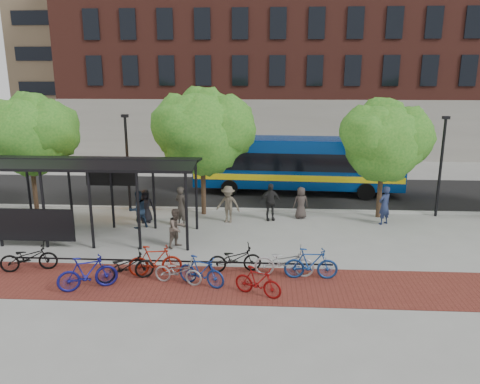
# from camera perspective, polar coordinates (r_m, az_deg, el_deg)

# --- Properties ---
(ground) EXTENTS (160.00, 160.00, 0.00)m
(ground) POSITION_cam_1_polar(r_m,az_deg,el_deg) (21.28, 2.46, -5.43)
(ground) COLOR #9E9E99
(ground) RESTS_ON ground
(asphalt_street) EXTENTS (160.00, 8.00, 0.01)m
(asphalt_street) POSITION_cam_1_polar(r_m,az_deg,el_deg) (28.93, 2.72, -0.01)
(asphalt_street) COLOR black
(asphalt_street) RESTS_ON ground
(curb) EXTENTS (160.00, 0.25, 0.12)m
(curb) POSITION_cam_1_polar(r_m,az_deg,el_deg) (25.06, 2.61, -2.18)
(curb) COLOR #B7B7B2
(curb) RESTS_ON ground
(brick_strip) EXTENTS (24.00, 3.00, 0.01)m
(brick_strip) POSITION_cam_1_polar(r_m,az_deg,el_deg) (16.82, -4.78, -11.08)
(brick_strip) COLOR maroon
(brick_strip) RESTS_ON ground
(bike_rack_rail) EXTENTS (12.00, 0.05, 0.95)m
(bike_rack_rail) POSITION_cam_1_polar(r_m,az_deg,el_deg) (17.84, -8.58, -9.65)
(bike_rack_rail) COLOR black
(bike_rack_rail) RESTS_ON ground
(building_brick) EXTENTS (55.00, 14.00, 20.00)m
(building_brick) POSITION_cam_1_polar(r_m,az_deg,el_deg) (47.11, 16.00, 17.32)
(building_brick) COLOR brown
(building_brick) RESTS_ON ground
(building_tower) EXTENTS (22.00, 22.00, 30.00)m
(building_tower) POSITION_cam_1_polar(r_m,az_deg,el_deg) (62.65, -12.62, 21.29)
(building_tower) COLOR #7A664C
(building_tower) RESTS_ON ground
(bus_shelter) EXTENTS (10.60, 3.07, 3.60)m
(bus_shelter) POSITION_cam_1_polar(r_m,az_deg,el_deg) (21.67, -19.53, 2.35)
(bus_shelter) COLOR black
(bus_shelter) RESTS_ON ground
(tree_a) EXTENTS (4.90, 4.00, 6.18)m
(tree_a) POSITION_cam_1_polar(r_m,az_deg,el_deg) (26.50, -24.19, 6.72)
(tree_a) COLOR #382619
(tree_a) RESTS_ON ground
(tree_b) EXTENTS (5.15, 4.20, 6.47)m
(tree_b) POSITION_cam_1_polar(r_m,az_deg,el_deg) (23.73, -4.38, 7.71)
(tree_b) COLOR #382619
(tree_b) RESTS_ON ground
(tree_c) EXTENTS (4.66, 3.80, 5.92)m
(tree_c) POSITION_cam_1_polar(r_m,az_deg,el_deg) (24.29, 17.30, 6.29)
(tree_c) COLOR #382619
(tree_c) RESTS_ON ground
(lamp_post_left) EXTENTS (0.35, 0.20, 5.12)m
(lamp_post_left) POSITION_cam_1_polar(r_m,az_deg,el_deg) (25.10, -13.56, 3.77)
(lamp_post_left) COLOR black
(lamp_post_left) RESTS_ON ground
(lamp_post_right) EXTENTS (0.35, 0.20, 5.12)m
(lamp_post_right) POSITION_cam_1_polar(r_m,az_deg,el_deg) (25.58, 23.30, 3.18)
(lamp_post_right) COLOR black
(lamp_post_right) RESTS_ON ground
(bus) EXTENTS (12.56, 3.46, 3.36)m
(bus) POSITION_cam_1_polar(r_m,az_deg,el_deg) (28.64, 6.99, 3.69)
(bus) COLOR navy
(bus) RESTS_ON ground
(bike_0) EXTENTS (2.15, 1.25, 1.07)m
(bike_0) POSITION_cam_1_polar(r_m,az_deg,el_deg) (19.26, -24.36, -7.27)
(bike_0) COLOR black
(bike_0) RESTS_ON ground
(bike_3) EXTENTS (2.06, 1.36, 1.21)m
(bike_3) POSITION_cam_1_polar(r_m,az_deg,el_deg) (16.94, -18.10, -9.36)
(bike_3) COLOR navy
(bike_3) RESTS_ON ground
(bike_4) EXTENTS (2.16, 1.51, 1.08)m
(bike_4) POSITION_cam_1_polar(r_m,az_deg,el_deg) (17.28, -13.85, -8.81)
(bike_4) COLOR black
(bike_4) RESTS_ON ground
(bike_5) EXTENTS (2.01, 0.85, 1.17)m
(bike_5) POSITION_cam_1_polar(r_m,az_deg,el_deg) (17.41, -10.31, -8.25)
(bike_5) COLOR maroon
(bike_5) RESTS_ON ground
(bike_6) EXTENTS (1.87, 1.01, 0.93)m
(bike_6) POSITION_cam_1_polar(r_m,az_deg,el_deg) (16.73, -7.56, -9.56)
(bike_6) COLOR #979799
(bike_6) RESTS_ON ground
(bike_7) EXTENTS (1.86, 1.17, 1.08)m
(bike_7) POSITION_cam_1_polar(r_m,az_deg,el_deg) (16.46, -4.74, -9.60)
(bike_7) COLOR navy
(bike_7) RESTS_ON ground
(bike_8) EXTENTS (2.07, 1.04, 1.04)m
(bike_8) POSITION_cam_1_polar(r_m,az_deg,el_deg) (17.51, -0.64, -8.11)
(bike_8) COLOR black
(bike_8) RESTS_ON ground
(bike_9) EXTENTS (1.74, 1.12, 1.01)m
(bike_9) POSITION_cam_1_polar(r_m,az_deg,el_deg) (15.75, 2.20, -10.85)
(bike_9) COLOR maroon
(bike_9) RESTS_ON ground
(bike_10) EXTENTS (2.20, 0.85, 1.14)m
(bike_10) POSITION_cam_1_polar(r_m,az_deg,el_deg) (17.19, 5.42, -8.43)
(bike_10) COLOR #AFAFB1
(bike_10) RESTS_ON ground
(bike_11) EXTENTS (1.93, 0.55, 1.16)m
(bike_11) POSITION_cam_1_polar(r_m,az_deg,el_deg) (17.10, 8.64, -8.63)
(bike_11) COLOR navy
(bike_11) RESTS_ON ground
(pedestrian_0) EXTENTS (0.91, 0.69, 1.66)m
(pedestrian_0) POSITION_cam_1_polar(r_m,az_deg,el_deg) (23.43, -11.43, -1.69)
(pedestrian_0) COLOR black
(pedestrian_0) RESTS_ON ground
(pedestrian_1) EXTENTS (0.86, 0.78, 1.97)m
(pedestrian_1) POSITION_cam_1_polar(r_m,az_deg,el_deg) (22.53, -7.15, -1.76)
(pedestrian_1) COLOR #443E36
(pedestrian_1) RESTS_ON ground
(pedestrian_2) EXTENTS (1.11, 1.09, 1.81)m
(pedestrian_2) POSITION_cam_1_polar(r_m,az_deg,el_deg) (22.66, -12.32, -2.11)
(pedestrian_2) COLOR #1D2E45
(pedestrian_2) RESTS_ON ground
(pedestrian_3) EXTENTS (1.32, 0.94, 1.85)m
(pedestrian_3) POSITION_cam_1_polar(r_m,az_deg,el_deg) (22.93, -1.45, -1.51)
(pedestrian_3) COLOR brown
(pedestrian_3) RESTS_ON ground
(pedestrian_4) EXTENTS (1.17, 0.69, 1.88)m
(pedestrian_4) POSITION_cam_1_polar(r_m,az_deg,el_deg) (23.33, 3.69, -1.22)
(pedestrian_4) COLOR black
(pedestrian_4) RESTS_ON ground
(pedestrian_6) EXTENTS (0.91, 0.72, 1.62)m
(pedestrian_6) POSITION_cam_1_polar(r_m,az_deg,el_deg) (23.82, 7.43, -1.31)
(pedestrian_6) COLOR #3C3430
(pedestrian_6) RESTS_ON ground
(pedestrian_7) EXTENTS (0.83, 0.77, 1.90)m
(pedestrian_7) POSITION_cam_1_polar(r_m,az_deg,el_deg) (23.72, 17.19, -1.57)
(pedestrian_7) COLOR #212C4F
(pedestrian_7) RESTS_ON ground
(pedestrian_8) EXTENTS (1.00, 1.04, 1.69)m
(pedestrian_8) POSITION_cam_1_polar(r_m,az_deg,el_deg) (19.94, -7.73, -4.37)
(pedestrian_8) COLOR brown
(pedestrian_8) RESTS_ON ground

